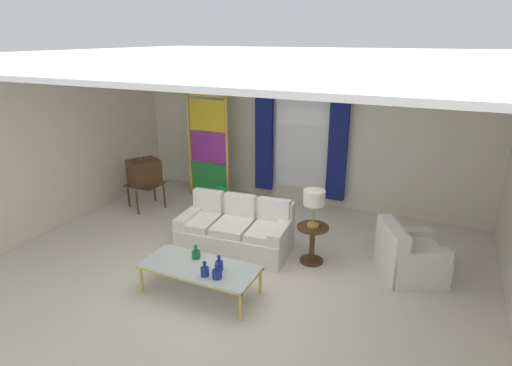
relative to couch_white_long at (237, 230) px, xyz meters
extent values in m
plane|color=silver|center=(0.29, -0.59, -0.30)|extent=(16.00, 16.00, 0.00)
cube|color=silver|center=(0.29, 2.47, 1.20)|extent=(8.00, 0.12, 3.00)
cube|color=silver|center=(-3.37, 0.01, 1.20)|extent=(0.12, 7.00, 3.00)
cube|color=white|center=(0.29, 0.21, 2.72)|extent=(8.00, 7.60, 0.04)
cube|color=white|center=(0.26, 2.39, 1.25)|extent=(1.10, 0.02, 2.50)
cylinder|color=gold|center=(0.26, 2.31, 2.56)|extent=(2.00, 0.04, 0.04)
cube|color=navy|center=(-0.51, 2.29, 1.25)|extent=(0.36, 0.12, 2.70)
cube|color=navy|center=(1.03, 2.29, 1.25)|extent=(0.36, 0.12, 2.70)
cube|color=navy|center=(0.26, 2.29, 2.42)|extent=(1.80, 0.10, 0.28)
cube|color=white|center=(0.01, -0.09, -0.11)|extent=(1.80, 1.03, 0.38)
cube|color=white|center=(-0.02, 0.28, 0.09)|extent=(1.75, 0.33, 0.78)
cube|color=white|center=(0.78, -0.03, -0.02)|extent=(0.27, 0.87, 0.56)
cube|color=white|center=(-0.77, -0.15, -0.02)|extent=(0.27, 0.87, 0.56)
cube|color=white|center=(0.59, -0.10, 0.14)|extent=(0.59, 0.78, 0.12)
cube|color=white|center=(0.56, 0.22, 0.36)|extent=(0.52, 0.18, 0.40)
cube|color=white|center=(0.01, -0.14, 0.14)|extent=(0.59, 0.78, 0.12)
cube|color=white|center=(-0.01, 0.18, 0.36)|extent=(0.52, 0.18, 0.40)
cube|color=white|center=(-0.57, -0.18, 0.14)|extent=(0.59, 0.78, 0.12)
cube|color=white|center=(-0.59, 0.13, 0.36)|extent=(0.52, 0.18, 0.40)
cube|color=silver|center=(0.14, -1.36, 0.10)|extent=(1.57, 0.68, 0.02)
cube|color=gold|center=(0.14, -1.04, 0.08)|extent=(1.57, 0.04, 0.03)
cube|color=gold|center=(0.14, -1.68, 0.08)|extent=(1.57, 0.04, 0.03)
cube|color=gold|center=(-0.62, -1.36, 0.08)|extent=(0.04, 0.68, 0.03)
cube|color=gold|center=(0.91, -1.36, 0.08)|extent=(0.04, 0.68, 0.03)
cylinder|color=gold|center=(-0.60, -1.06, -0.11)|extent=(0.04, 0.04, 0.38)
cylinder|color=gold|center=(0.89, -1.06, -0.11)|extent=(0.04, 0.04, 0.38)
cylinder|color=gold|center=(-0.60, -1.66, -0.11)|extent=(0.04, 0.04, 0.38)
cylinder|color=gold|center=(0.89, -1.66, -0.11)|extent=(0.04, 0.04, 0.38)
cylinder|color=navy|center=(0.50, -1.52, 0.16)|extent=(0.13, 0.13, 0.11)
cylinder|color=navy|center=(0.50, -1.52, 0.24)|extent=(0.04, 0.04, 0.05)
sphere|color=navy|center=(0.50, -1.52, 0.29)|extent=(0.06, 0.06, 0.06)
cylinder|color=navy|center=(0.43, -1.35, 0.17)|extent=(0.10, 0.10, 0.13)
cylinder|color=navy|center=(0.43, -1.35, 0.26)|extent=(0.04, 0.04, 0.05)
sphere|color=navy|center=(0.43, -1.35, 0.30)|extent=(0.05, 0.05, 0.05)
cylinder|color=#196B3D|center=(-0.01, -1.20, 0.16)|extent=(0.12, 0.12, 0.10)
cylinder|color=#196B3D|center=(-0.01, -1.20, 0.23)|extent=(0.04, 0.04, 0.05)
sphere|color=#196B3D|center=(-0.01, -1.20, 0.28)|extent=(0.05, 0.05, 0.05)
cylinder|color=navy|center=(0.33, -1.54, 0.16)|extent=(0.11, 0.11, 0.11)
cylinder|color=navy|center=(0.33, -1.54, 0.24)|extent=(0.04, 0.04, 0.05)
sphere|color=navy|center=(0.33, -1.54, 0.29)|extent=(0.05, 0.05, 0.05)
cube|color=#472D19|center=(-2.42, 0.76, 0.20)|extent=(0.62, 0.54, 0.03)
cylinder|color=#472D19|center=(-2.77, 0.63, -0.05)|extent=(0.04, 0.04, 0.50)
cylinder|color=#472D19|center=(-2.50, 1.12, -0.05)|extent=(0.04, 0.04, 0.50)
cylinder|color=#472D19|center=(-2.35, 0.40, -0.05)|extent=(0.04, 0.04, 0.50)
cylinder|color=#472D19|center=(-2.08, 0.89, -0.05)|extent=(0.04, 0.04, 0.50)
cube|color=#472D19|center=(-2.42, 0.76, 0.45)|extent=(0.69, 0.72, 0.48)
cube|color=black|center=(-2.63, 0.88, 0.47)|extent=(0.20, 0.35, 0.30)
cylinder|color=gold|center=(-2.67, 0.81, 0.28)|extent=(0.03, 0.04, 0.04)
cylinder|color=gold|center=(-2.59, 0.95, 0.28)|extent=(0.03, 0.04, 0.04)
cylinder|color=silver|center=(-2.42, 0.76, 0.87)|extent=(0.07, 0.12, 0.34)
cylinder|color=silver|center=(-2.42, 0.76, 0.87)|extent=(0.07, 0.12, 0.34)
cube|color=white|center=(2.68, 0.27, -0.10)|extent=(1.08, 1.08, 0.40)
cube|color=white|center=(2.68, 0.27, 0.15)|extent=(0.93, 0.93, 0.10)
cube|color=white|center=(2.40, 0.12, 0.10)|extent=(0.55, 0.80, 0.80)
cube|color=white|center=(2.53, 0.56, -0.01)|extent=(0.74, 0.50, 0.58)
cube|color=white|center=(2.83, -0.01, -0.01)|extent=(0.74, 0.50, 0.58)
cube|color=gold|center=(-2.02, 1.80, 0.80)|extent=(0.05, 0.05, 2.20)
cube|color=gold|center=(-1.12, 1.80, 0.80)|extent=(0.05, 0.05, 2.20)
cube|color=gold|center=(-1.57, 1.80, 1.87)|extent=(0.90, 0.05, 0.06)
cube|color=gold|center=(-1.57, 1.80, -0.25)|extent=(0.90, 0.05, 0.10)
cube|color=#238E3D|center=(-1.57, 1.80, 0.13)|extent=(0.82, 0.02, 0.64)
cube|color=purple|center=(-1.57, 1.80, 0.80)|extent=(0.82, 0.02, 0.64)
cube|color=yellow|center=(-1.57, 1.80, 1.46)|extent=(0.82, 0.02, 0.64)
cylinder|color=beige|center=(-1.09, 1.47, -0.27)|extent=(0.16, 0.16, 0.06)
ellipsoid|color=#204796|center=(-1.09, 1.47, -0.16)|extent=(0.18, 0.32, 0.20)
sphere|color=#204796|center=(-1.09, 1.61, -0.05)|extent=(0.09, 0.09, 0.09)
cone|color=gold|center=(-1.09, 1.67, -0.05)|extent=(0.02, 0.04, 0.02)
cone|color=green|center=(-1.09, 1.29, -0.06)|extent=(0.44, 0.40, 0.50)
cylinder|color=#472D19|center=(1.25, 0.06, 0.28)|extent=(0.48, 0.48, 0.03)
cylinder|color=#472D19|center=(1.25, 0.06, -0.01)|extent=(0.08, 0.08, 0.55)
cylinder|color=#472D19|center=(1.25, 0.06, -0.29)|extent=(0.36, 0.36, 0.03)
cylinder|color=#B29338|center=(1.25, 0.06, 0.31)|extent=(0.18, 0.18, 0.04)
cylinder|color=#B29338|center=(1.25, 0.06, 0.51)|extent=(0.03, 0.03, 0.36)
cylinder|color=white|center=(1.25, 0.06, 0.75)|extent=(0.32, 0.32, 0.22)
camera|label=1|loc=(2.85, -5.51, 2.98)|focal=29.57mm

